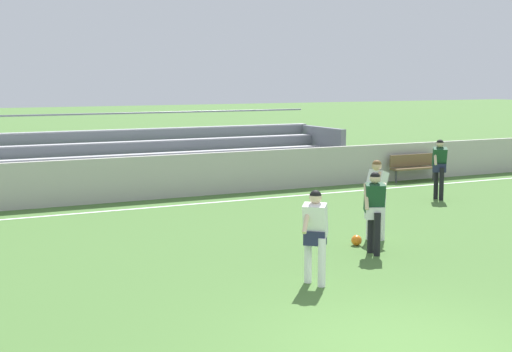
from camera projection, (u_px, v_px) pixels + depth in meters
name	position (u px, v px, depth m)	size (l,w,h in m)	color
ground_plane	(403.00, 345.00, 9.71)	(160.00, 160.00, 0.00)	#477033
field_line_sideline	(137.00, 209.00, 19.76)	(44.00, 0.12, 0.01)	white
sideline_wall	(122.00, 179.00, 20.83)	(48.00, 0.16, 1.25)	#BCB7AD
bleacher_stand	(87.00, 161.00, 22.59)	(16.74, 3.11, 2.31)	#B2B2B7
bench_near_bin	(414.00, 165.00, 24.87)	(1.80, 0.40, 0.90)	brown
player_dark_wide_right	(374.00, 206.00, 14.58)	(0.58, 0.45, 1.63)	black
player_white_pressing_high	(376.00, 192.00, 15.86)	(0.60, 0.47, 1.73)	white
player_white_wide_left	(315.00, 229.00, 12.43)	(0.73, 0.52, 1.61)	white
player_dark_on_ball	(439.00, 164.00, 21.10)	(0.64, 0.53, 1.72)	black
soccer_ball	(356.00, 240.00, 15.45)	(0.22, 0.22, 0.22)	orange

